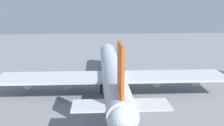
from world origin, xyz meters
name	(u,v)px	position (x,y,z in m)	size (l,w,h in m)	color
ground_plane	(112,90)	(0.00, 0.00, 0.00)	(277.29, 277.29, 0.00)	gray
cargo_airplane	(112,72)	(-0.61, 0.00, 5.51)	(69.32, 61.11, 17.52)	silver
cargo_container_fore	(224,72)	(14.81, -39.37, 0.81)	(3.09, 3.24, 1.63)	#999EA8
safety_cone_nose	(114,64)	(31.19, -2.70, 0.28)	(0.39, 0.39, 0.56)	orange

